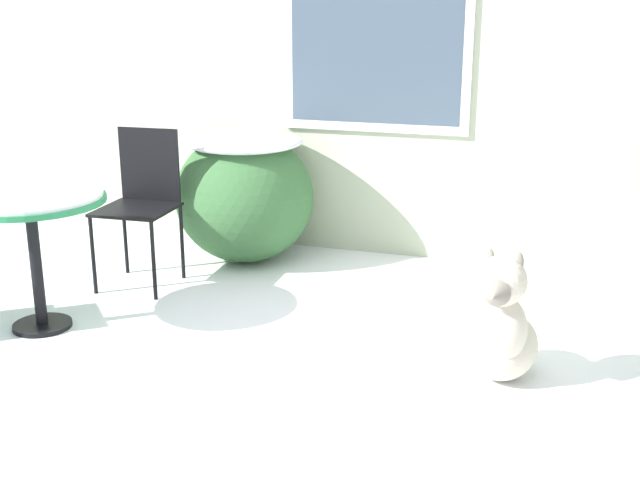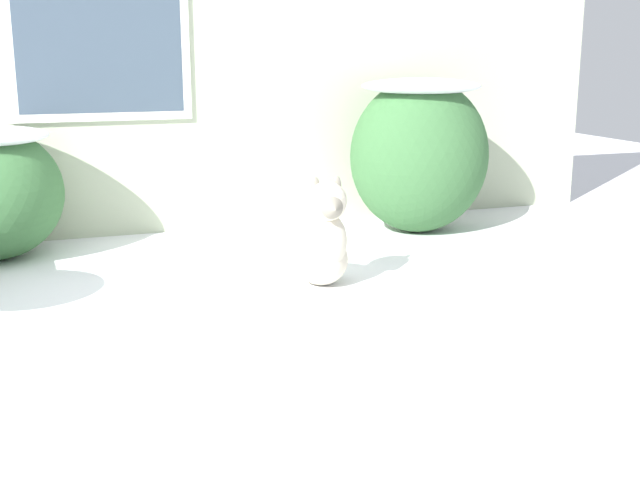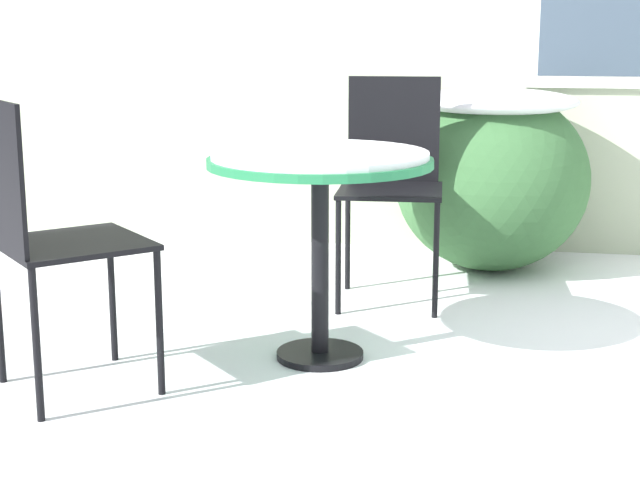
# 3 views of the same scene
# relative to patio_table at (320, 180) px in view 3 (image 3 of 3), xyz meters

# --- Properties ---
(shrub_left) EXTENTS (0.94, 0.92, 0.89)m
(shrub_left) POSITION_rel_patio_table_xyz_m (0.59, 1.46, -0.18)
(shrub_left) COLOR #386638
(shrub_left) RESTS_ON ground_plane
(patio_table) EXTENTS (0.79, 0.79, 0.75)m
(patio_table) POSITION_rel_patio_table_xyz_m (0.00, 0.00, 0.00)
(patio_table) COLOR black
(patio_table) RESTS_ON ground_plane
(patio_chair_near_table) EXTENTS (0.46, 0.46, 0.96)m
(patio_chair_near_table) POSITION_rel_patio_table_xyz_m (0.16, 0.85, -0.11)
(patio_chair_near_table) COLOR black
(patio_chair_near_table) RESTS_ON ground_plane
(patio_chair_far_side) EXTENTS (0.62, 0.62, 0.96)m
(patio_chair_far_side) POSITION_rel_patio_table_xyz_m (-0.79, -0.49, -0.11)
(patio_chair_far_side) COLOR black
(patio_chair_far_side) RESTS_ON ground_plane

